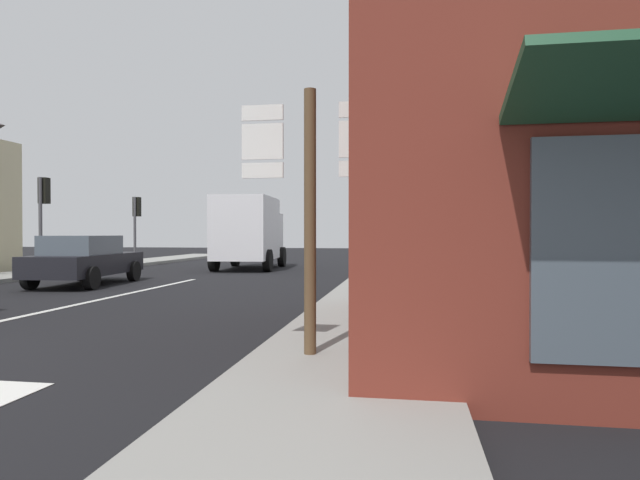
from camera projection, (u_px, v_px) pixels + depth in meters
ground_plane at (167, 285)px, 15.76m from camera, size 80.00×80.00×0.00m
sidewalk_right at (379, 295)px, 12.77m from camera, size 2.29×44.00×0.14m
lane_centre_stripe at (87, 303)px, 11.81m from camera, size 0.16×12.00×0.01m
sedan_far at (85, 260)px, 15.83m from camera, size 2.24×4.33×1.47m
delivery_truck at (249, 231)px, 22.90m from camera, size 2.76×5.13×3.05m
route_sign_post at (310, 201)px, 6.19m from camera, size 1.66×0.14×3.20m
traffic_light_near_right at (357, 198)px, 16.38m from camera, size 0.30×0.49×3.54m
traffic_light_near_left at (43, 204)px, 18.54m from camera, size 0.30×0.49×3.47m
traffic_light_far_left at (136, 215)px, 24.92m from camera, size 0.30×0.49×3.23m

